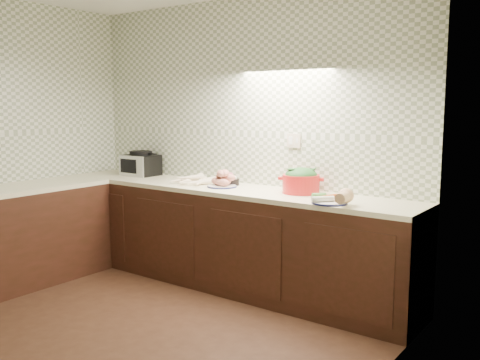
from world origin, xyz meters
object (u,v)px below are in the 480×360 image
Objects in this scene: toaster_oven at (141,164)px; parsnip_pile at (194,179)px; dutch_oven at (301,181)px; veg_plate at (337,198)px; onion_bowl at (231,180)px; sweet_potato_plate at (223,180)px.

toaster_oven reaches higher than parsnip_pile.
dutch_oven is 0.55m from veg_plate.
dutch_oven reaches higher than parsnip_pile.
dutch_oven reaches higher than onion_bowl.
veg_plate is at bearing -7.34° from sweet_potato_plate.
sweet_potato_plate is 0.76× the size of veg_plate.
parsnip_pile is 1.58× the size of sweet_potato_plate.
parsnip_pile is at bearing 171.95° from sweet_potato_plate.
dutch_oven is (0.74, -0.01, 0.06)m from onion_bowl.
toaster_oven is 1.00× the size of veg_plate.
sweet_potato_plate is at bearing -83.55° from onion_bowl.
toaster_oven is 1.18m from onion_bowl.
sweet_potato_plate is 0.74m from dutch_oven.
onion_bowl is 0.75m from dutch_oven.
toaster_oven is at bearing -179.64° from onion_bowl.
onion_bowl is (-0.02, 0.14, -0.02)m from sweet_potato_plate.
veg_plate is at bearing -7.52° from parsnip_pile.
sweet_potato_plate is (1.19, -0.13, -0.06)m from toaster_oven.
onion_bowl is 1.25m from veg_plate.
veg_plate is (1.58, -0.21, 0.01)m from parsnip_pile.
dutch_oven is at bearing -0.67° from toaster_oven.
dutch_oven reaches higher than veg_plate.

